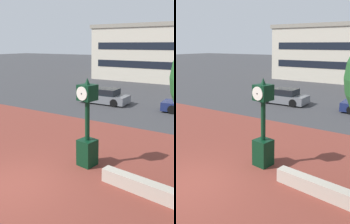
# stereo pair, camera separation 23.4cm
# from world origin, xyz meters

# --- Properties ---
(ground_plane) EXTENTS (200.00, 200.00, 0.00)m
(ground_plane) POSITION_xyz_m (0.00, 0.00, 0.00)
(ground_plane) COLOR #38383A
(plaza_brick_paving) EXTENTS (44.00, 12.43, 0.01)m
(plaza_brick_paving) POSITION_xyz_m (0.00, 2.21, 0.00)
(plaza_brick_paving) COLOR brown
(plaza_brick_paving) RESTS_ON ground
(planter_wall) EXTENTS (3.22, 0.79, 0.50)m
(planter_wall) POSITION_xyz_m (4.08, 1.87, 0.25)
(planter_wall) COLOR #ADA393
(planter_wall) RESTS_ON ground
(street_clock) EXTENTS (0.75, 0.75, 3.64)m
(street_clock) POSITION_xyz_m (1.30, 2.71, 1.49)
(street_clock) COLOR black
(street_clock) RESTS_ON ground
(car_street_near) EXTENTS (4.10, 1.98, 1.28)m
(car_street_near) POSITION_xyz_m (-3.70, 13.41, 0.57)
(car_street_near) COLOR slate
(car_street_near) RESTS_ON ground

